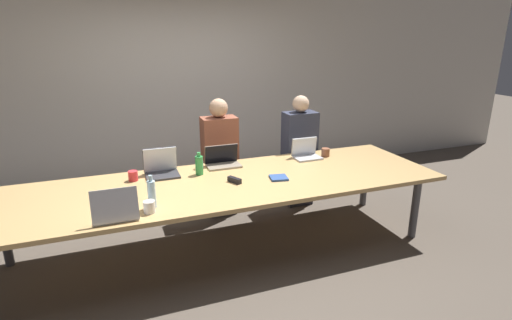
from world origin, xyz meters
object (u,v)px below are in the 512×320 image
cup_near_left (149,207)px  bottle_near_left (152,194)px  laptop_far_midleft (161,167)px  laptop_far_right (306,152)px  person_far_right (299,153)px  cup_far_right (325,152)px  laptop_near_left (115,211)px  cup_far_midleft (133,176)px  stapler (234,180)px  laptop_far_center (223,160)px  bottle_far_center (199,165)px  cup_far_center (200,165)px  person_far_center (220,160)px

cup_near_left → bottle_near_left: bottle_near_left is taller
laptop_far_midleft → laptop_far_right: bearing=0.0°
person_far_right → cup_far_right: (0.13, -0.41, 0.11)m
laptop_near_left → cup_far_midleft: bearing=-102.7°
cup_far_right → person_far_right: bearing=107.4°
laptop_near_left → stapler: size_ratio=2.20×
cup_far_right → cup_far_midleft: cup_far_midleft is taller
laptop_far_center → bottle_far_center: bearing=-148.1°
cup_near_left → laptop_far_center: 1.27m
cup_far_midleft → cup_far_center: bearing=9.9°
person_far_center → bottle_far_center: person_far_center is taller
person_far_center → cup_far_midleft: 1.14m
cup_far_midleft → stapler: bearing=-23.8°
laptop_near_left → bottle_near_left: (0.29, 0.13, 0.04)m
person_far_center → person_far_right: (1.00, -0.06, -0.01)m
cup_far_right → laptop_near_left: bearing=-159.4°
bottle_far_center → laptop_far_midleft: 0.38m
laptop_near_left → bottle_near_left: size_ratio=1.20×
person_far_center → cup_far_right: bearing=-22.6°
laptop_far_midleft → bottle_far_center: bearing=-19.6°
laptop_far_midleft → cup_far_right: bearing=-1.1°
stapler → cup_near_left: bearing=177.5°
person_far_center → cup_far_right: person_far_center is taller
cup_near_left → laptop_near_left: bearing=-170.8°
laptop_near_left → laptop_far_center: bearing=-139.3°
bottle_near_left → bottle_far_center: size_ratio=1.21×
laptop_near_left → cup_far_midleft: laptop_near_left is taller
bottle_far_center → person_far_right: size_ratio=0.17×
laptop_near_left → stapler: (1.09, 0.44, -0.05)m
person_far_right → bottle_near_left: bearing=-148.9°
bottle_far_center → cup_far_midleft: (-0.64, 0.05, -0.05)m
laptop_far_center → stapler: 0.53m
person_far_right → person_far_center: bearing=176.6°
laptop_far_right → bottle_far_center: bearing=-174.2°
bottle_near_left → person_far_center: bearing=53.1°
person_far_center → cup_far_midleft: size_ratio=14.25×
laptop_near_left → cup_near_left: size_ratio=3.37×
cup_far_center → cup_far_midleft: bearing=-170.1°
laptop_near_left → cup_near_left: (0.25, 0.04, -0.03)m
laptop_far_center → laptop_far_right: size_ratio=1.19×
cup_far_right → bottle_near_left: bearing=-160.1°
laptop_far_right → cup_far_center: bearing=178.0°
cup_near_left → laptop_far_right: laptop_far_right is taller
cup_near_left → bottle_near_left: 0.12m
cup_far_center → cup_far_right: cup_far_right is taller
laptop_near_left → person_far_center: size_ratio=0.24×
laptop_far_center → cup_near_left: bearing=-133.3°
laptop_far_right → laptop_far_midleft: (-1.62, -0.00, 0.01)m
laptop_far_right → cup_far_midleft: size_ratio=3.13×
laptop_far_center → laptop_far_midleft: (-0.65, -0.06, 0.01)m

